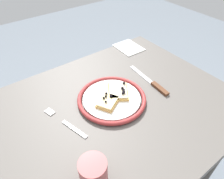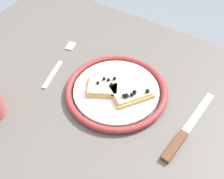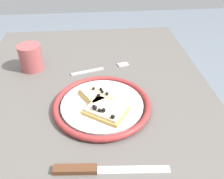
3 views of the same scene
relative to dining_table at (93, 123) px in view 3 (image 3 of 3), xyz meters
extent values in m
cube|color=#5B5651|center=(0.00, 0.00, 0.08)|extent=(1.00, 0.73, 0.04)
cylinder|color=#4C4742|center=(-0.44, -0.30, -0.30)|extent=(0.05, 0.05, 0.73)
cylinder|color=#4C4742|center=(-0.44, 0.30, -0.30)|extent=(0.05, 0.05, 0.73)
cylinder|color=white|center=(0.04, 0.03, 0.10)|extent=(0.22, 0.22, 0.01)
torus|color=maroon|center=(0.04, 0.03, 0.11)|extent=(0.27, 0.27, 0.02)
cube|color=tan|center=(0.08, 0.04, 0.12)|extent=(0.12, 0.13, 0.01)
cube|color=beige|center=(0.08, 0.04, 0.13)|extent=(0.11, 0.11, 0.01)
sphere|color=black|center=(0.09, 0.02, 0.13)|extent=(0.01, 0.01, 0.01)
sphere|color=black|center=(0.08, 0.01, 0.13)|extent=(0.01, 0.01, 0.01)
sphere|color=black|center=(0.12, 0.05, 0.13)|extent=(0.01, 0.01, 0.01)
sphere|color=black|center=(0.09, 0.03, 0.13)|extent=(0.01, 0.01, 0.01)
sphere|color=black|center=(0.08, 0.01, 0.13)|extent=(0.01, 0.01, 0.01)
cube|color=tan|center=(0.01, 0.01, 0.12)|extent=(0.10, 0.10, 0.01)
cube|color=#F4DE9A|center=(0.01, 0.01, 0.13)|extent=(0.09, 0.09, 0.01)
sphere|color=black|center=(0.03, 0.04, 0.13)|extent=(0.01, 0.01, 0.01)
sphere|color=black|center=(0.03, 0.02, 0.13)|extent=(0.01, 0.01, 0.01)
sphere|color=black|center=(0.00, 0.01, 0.13)|extent=(0.01, 0.01, 0.01)
sphere|color=black|center=(0.01, 0.03, 0.13)|extent=(0.01, 0.01, 0.01)
sphere|color=black|center=(0.02, 0.03, 0.13)|extent=(0.01, 0.01, 0.01)
cube|color=silver|center=(0.25, 0.08, 0.10)|extent=(0.03, 0.15, 0.00)
cube|color=#59331E|center=(0.24, -0.04, 0.10)|extent=(0.03, 0.09, 0.01)
cube|color=silver|center=(-0.14, -0.01, 0.10)|extent=(0.04, 0.11, 0.00)
cube|color=silver|center=(-0.18, 0.11, 0.10)|extent=(0.03, 0.04, 0.00)
cylinder|color=#A54C4C|center=(-0.18, -0.19, 0.14)|extent=(0.07, 0.07, 0.09)
camera|label=1|loc=(-0.30, -0.43, 0.65)|focal=32.80mm
camera|label=2|loc=(0.31, -0.40, 0.67)|focal=46.66mm
camera|label=3|loc=(0.55, 0.01, 0.53)|focal=38.86mm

